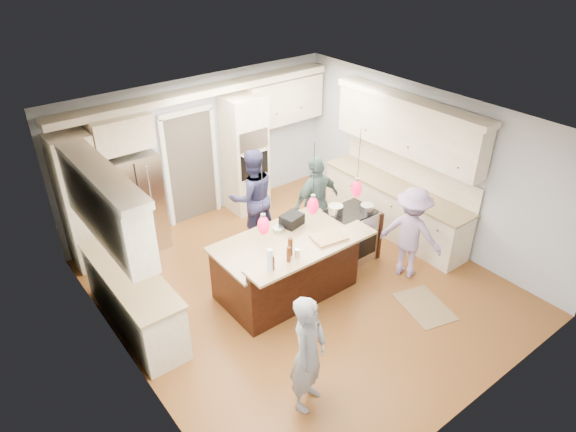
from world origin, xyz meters
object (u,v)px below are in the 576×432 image
at_px(person_far_left, 252,197).
at_px(island_range, 350,235).
at_px(refrigerator, 133,203).
at_px(person_bar_end, 309,354).
at_px(kitchen_island, 286,266).

bearing_deg(person_far_left, island_range, 135.64).
bearing_deg(refrigerator, island_range, -42.59).
bearing_deg(person_bar_end, person_far_left, 39.12).
xyz_separation_m(refrigerator, kitchen_island, (1.30, -2.57, -0.41)).
distance_m(kitchen_island, person_far_left, 1.63).
xyz_separation_m(refrigerator, person_far_left, (1.73, -1.04, -0.02)).
distance_m(person_bar_end, person_far_left, 3.68).
distance_m(kitchen_island, person_bar_end, 2.14).
bearing_deg(kitchen_island, refrigerator, 116.91).
bearing_deg(person_far_left, person_bar_end, 77.42).
distance_m(refrigerator, island_range, 3.71).
xyz_separation_m(island_range, person_far_left, (-0.98, 1.45, 0.42)).
bearing_deg(island_range, kitchen_island, -176.96).
xyz_separation_m(island_range, person_bar_end, (-2.49, -1.90, 0.33)).
height_order(person_bar_end, person_far_left, person_far_left).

